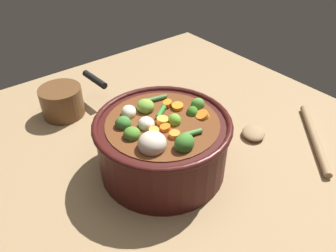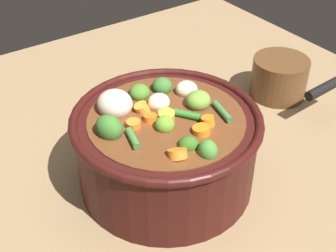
% 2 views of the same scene
% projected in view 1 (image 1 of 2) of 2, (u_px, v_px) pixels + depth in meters
% --- Properties ---
extents(ground_plane, '(1.10, 1.10, 0.00)m').
position_uv_depth(ground_plane, '(163.00, 167.00, 0.72)').
color(ground_plane, '#8C704C').
extents(cooking_pot, '(0.27, 0.27, 0.15)m').
position_uv_depth(cooking_pot, '(163.00, 144.00, 0.68)').
color(cooking_pot, '#38110F').
rests_on(cooking_pot, ground_plane).
extents(wooden_spoon, '(0.24, 0.24, 0.02)m').
position_uv_depth(wooden_spoon, '(286.00, 136.00, 0.79)').
color(wooden_spoon, '#8A6B49').
rests_on(wooden_spoon, ground_plane).
extents(small_saucepan, '(0.17, 0.11, 0.08)m').
position_uv_depth(small_saucepan, '(63.00, 101.00, 0.86)').
color(small_saucepan, brown).
rests_on(small_saucepan, ground_plane).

